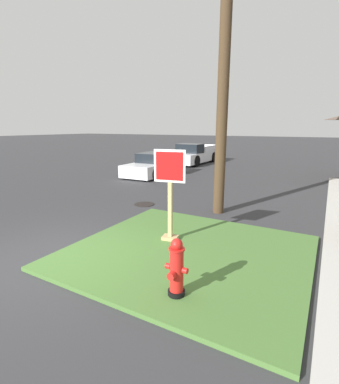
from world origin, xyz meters
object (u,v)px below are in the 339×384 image
at_px(fire_hydrant, 176,269).
at_px(manhole_cover, 144,204).
at_px(parked_sedan_white, 154,165).
at_px(stop_sign, 170,197).
at_px(pickup_truck_white, 194,155).
at_px(utility_pole, 226,26).

bearing_deg(fire_hydrant, manhole_cover, 129.80).
bearing_deg(fire_hydrant, parked_sedan_white, 124.41).
xyz_separation_m(stop_sign, pickup_truck_white, (-5.78, 13.76, -0.50)).
bearing_deg(stop_sign, fire_hydrant, -57.86).
bearing_deg(pickup_truck_white, parked_sedan_white, -87.87).
distance_m(stop_sign, manhole_cover, 3.66).
relative_size(manhole_cover, parked_sedan_white, 0.16).
bearing_deg(stop_sign, pickup_truck_white, 112.77).
xyz_separation_m(fire_hydrant, manhole_cover, (-3.66, 4.39, -0.52)).
distance_m(stop_sign, pickup_truck_white, 14.93).
xyz_separation_m(parked_sedan_white, utility_pole, (5.71, -5.08, 4.88)).
distance_m(manhole_cover, pickup_truck_white, 11.78).
distance_m(stop_sign, utility_pole, 5.19).
xyz_separation_m(parked_sedan_white, pickup_truck_white, (-0.22, 5.80, 0.07)).
distance_m(stop_sign, parked_sedan_white, 9.73).
xyz_separation_m(fire_hydrant, pickup_truck_white, (-6.98, 15.68, 0.08)).
bearing_deg(utility_pole, fire_hydrant, -77.64).
height_order(fire_hydrant, parked_sedan_white, parked_sedan_white).
height_order(fire_hydrant, utility_pole, utility_pole).
bearing_deg(parked_sedan_white, utility_pole, -41.63).
distance_m(fire_hydrant, utility_pole, 6.93).
relative_size(fire_hydrant, stop_sign, 0.45).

